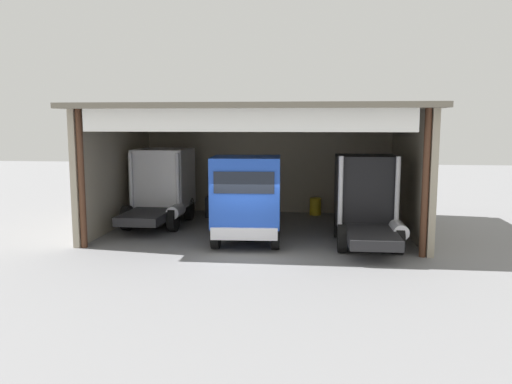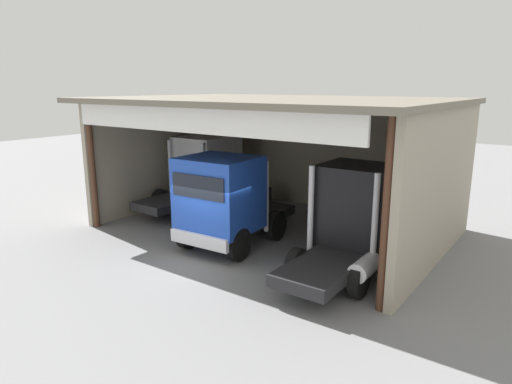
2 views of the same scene
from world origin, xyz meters
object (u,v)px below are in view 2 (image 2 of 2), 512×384
object	(u,v)px
truck_white_yard_outside	(203,171)
tool_cart	(260,197)
truck_black_center_left_bay	(353,219)
oil_drum	(365,209)
truck_blue_center_bay	(225,200)

from	to	relation	value
truck_white_yard_outside	tool_cart	world-z (taller)	truck_white_yard_outside
truck_black_center_left_bay	tool_cart	world-z (taller)	truck_black_center_left_bay
oil_drum	tool_cart	distance (m)	5.06
truck_white_yard_outside	truck_black_center_left_bay	world-z (taller)	truck_white_yard_outside
truck_white_yard_outside	oil_drum	distance (m)	7.76
truck_white_yard_outside	oil_drum	xyz separation A→B (m)	(7.06, 2.92, -1.37)
oil_drum	tool_cart	world-z (taller)	tool_cart
truck_white_yard_outside	truck_blue_center_bay	world-z (taller)	truck_white_yard_outside
oil_drum	tool_cart	size ratio (longest dim) A/B	0.86
truck_blue_center_bay	tool_cart	world-z (taller)	truck_blue_center_bay
tool_cart	truck_black_center_left_bay	bearing A→B (deg)	-34.04
truck_blue_center_bay	oil_drum	size ratio (longest dim) A/B	6.16
truck_blue_center_bay	truck_black_center_left_bay	size ratio (longest dim) A/B	1.05
truck_black_center_left_bay	oil_drum	bearing A→B (deg)	107.88
truck_white_yard_outside	truck_blue_center_bay	size ratio (longest dim) A/B	1.02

